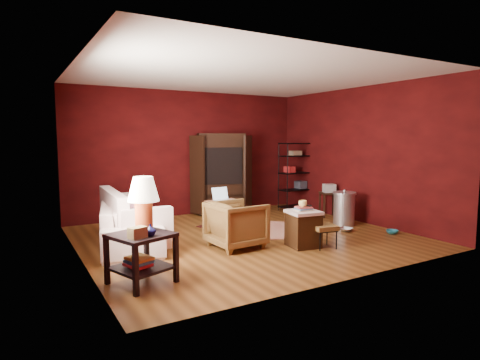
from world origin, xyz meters
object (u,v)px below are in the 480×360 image
object	(u,v)px
sofa	(130,216)
wire_shelving	(296,173)
tv_armoire	(221,172)
side_table	(142,219)
hamper	(303,228)
laptop_desk	(224,204)
armchair	(236,222)

from	to	relation	value
sofa	wire_shelving	world-z (taller)	wire_shelving
sofa	tv_armoire	size ratio (longest dim) A/B	1.25
sofa	wire_shelving	bearing A→B (deg)	-63.60
side_table	wire_shelving	distance (m)	5.51
side_table	hamper	distance (m)	2.74
laptop_desk	wire_shelving	world-z (taller)	wire_shelving
tv_armoire	wire_shelving	distance (m)	1.84
sofa	laptop_desk	distance (m)	1.88
armchair	laptop_desk	bearing A→B (deg)	-22.77
sofa	tv_armoire	distance (m)	3.09
armchair	side_table	world-z (taller)	side_table
tv_armoire	sofa	bearing A→B (deg)	-131.64
laptop_desk	tv_armoire	distance (m)	1.69
tv_armoire	wire_shelving	xyz separation A→B (m)	(1.75, -0.55, -0.07)
sofa	laptop_desk	size ratio (longest dim) A/B	2.95
hamper	tv_armoire	distance (m)	3.35
laptop_desk	tv_armoire	bearing A→B (deg)	60.71
hamper	side_table	bearing A→B (deg)	-174.99
side_table	laptop_desk	xyz separation A→B (m)	(2.20, 2.05, -0.28)
sofa	hamper	xyz separation A→B (m)	(2.36, -1.62, -0.15)
hamper	laptop_desk	distance (m)	1.89
armchair	side_table	distance (m)	1.94
wire_shelving	hamper	bearing A→B (deg)	-129.14
laptop_desk	wire_shelving	size ratio (longest dim) A/B	0.48
side_table	sofa	bearing A→B (deg)	79.96
hamper	wire_shelving	size ratio (longest dim) A/B	0.41
side_table	tv_armoire	xyz separation A→B (m)	(2.89, 3.51, 0.20)
hamper	tv_armoire	xyz separation A→B (m)	(0.20, 3.27, 0.66)
side_table	laptop_desk	size ratio (longest dim) A/B	1.63
laptop_desk	hamper	bearing A→B (deg)	-78.41
sofa	side_table	xyz separation A→B (m)	(-0.33, -1.86, 0.31)
sofa	armchair	xyz separation A→B (m)	(1.41, -1.10, -0.05)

